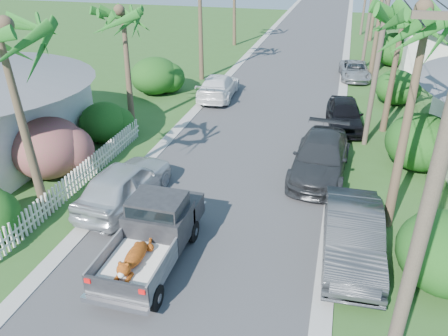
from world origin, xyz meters
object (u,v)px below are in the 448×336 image
(palm_l_a, at_px, (0,26))
(utility_pole_a, at_px, (417,252))
(utility_pole_b, at_px, (379,54))
(pickup_truck, at_px, (156,230))
(parked_car_rm, at_px, (321,158))
(utility_pole_c, at_px, (370,9))
(parked_car_ln, at_px, (125,184))
(parked_car_rd, at_px, (355,71))
(palm_r_b, at_px, (403,17))
(parked_car_rf, at_px, (345,114))
(parked_car_rn, at_px, (353,236))
(palm_r_a, at_px, (430,11))
(parked_car_lf, at_px, (218,86))
(palm_l_b, at_px, (122,11))

(palm_l_a, distance_m, utility_pole_a, 13.03)
(palm_l_a, distance_m, utility_pole_b, 15.64)
(pickup_truck, bearing_deg, parked_car_rm, 56.28)
(utility_pole_c, bearing_deg, parked_car_ln, -111.55)
(parked_car_ln, distance_m, utility_pole_c, 25.33)
(parked_car_rd, distance_m, palm_r_b, 11.50)
(parked_car_rf, bearing_deg, parked_car_rn, -93.35)
(palm_l_a, xyz_separation_m, utility_pole_a, (11.80, -5.00, -2.33))
(parked_car_rd, bearing_deg, parked_car_ln, -118.43)
(parked_car_rd, height_order, palm_l_a, palm_l_a)
(pickup_truck, xyz_separation_m, parked_car_rn, (6.14, 1.53, -0.17))
(parked_car_ln, distance_m, palm_r_b, 15.36)
(palm_r_a, xyz_separation_m, utility_pole_b, (-0.70, 7.00, -2.82))
(parked_car_ln, height_order, utility_pole_c, utility_pole_c)
(utility_pole_a, bearing_deg, parked_car_lf, 114.54)
(parked_car_rf, distance_m, palm_l_a, 17.21)
(parked_car_rm, distance_m, palm_r_a, 7.79)
(parked_car_lf, relative_size, utility_pole_c, 0.58)
(parked_car_rm, distance_m, palm_l_a, 13.07)
(palm_l_b, height_order, utility_pole_b, utility_pole_b)
(pickup_truck, bearing_deg, parked_car_rf, 66.59)
(pickup_truck, xyz_separation_m, parked_car_rm, (4.74, 7.10, -0.19))
(pickup_truck, xyz_separation_m, palm_l_a, (-5.06, 0.99, 5.92))
(parked_car_rm, bearing_deg, parked_car_rd, 88.31)
(parked_car_rf, height_order, utility_pole_c, utility_pole_c)
(parked_car_rf, xyz_separation_m, palm_l_b, (-11.28, -3.00, 5.37))
(parked_car_rn, bearing_deg, utility_pole_b, 83.87)
(utility_pole_a, xyz_separation_m, utility_pole_b, (0.00, 15.00, 0.00))
(parked_car_rn, bearing_deg, pickup_truck, -168.53)
(palm_r_b, xyz_separation_m, utility_pole_c, (-1.00, 13.00, -1.35))
(pickup_truck, height_order, parked_car_ln, pickup_truck)
(parked_car_rm, relative_size, parked_car_rd, 1.26)
(parked_car_rn, xyz_separation_m, utility_pole_c, (0.60, 24.46, 3.76))
(palm_r_b, bearing_deg, utility_pole_a, -93.37)
(pickup_truck, bearing_deg, utility_pole_c, 75.46)
(palm_l_a, bearing_deg, parked_car_ln, 33.23)
(pickup_truck, height_order, palm_l_a, palm_l_a)
(parked_car_rn, distance_m, utility_pole_b, 10.20)
(utility_pole_a, bearing_deg, palm_r_b, 86.63)
(palm_l_a, bearing_deg, pickup_truck, -11.05)
(utility_pole_b, bearing_deg, parked_car_rn, -93.63)
(parked_car_lf, xyz_separation_m, palm_r_a, (9.91, -12.18, 6.67))
(palm_l_b, bearing_deg, parked_car_rd, 47.91)
(parked_car_rf, distance_m, utility_pole_b, 4.46)
(palm_l_b, bearing_deg, utility_pole_c, 52.22)
(parked_car_rm, xyz_separation_m, parked_car_rf, (0.88, 5.89, -0.04))
(palm_r_a, bearing_deg, utility_pole_c, 91.82)
(parked_car_lf, relative_size, palm_r_a, 0.60)
(parked_car_lf, distance_m, utility_pole_c, 14.00)
(pickup_truck, distance_m, parked_car_rd, 23.86)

